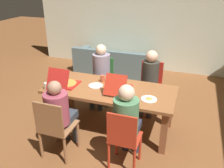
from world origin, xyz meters
The scene contains 18 objects.
ground_plane centered at (0.00, 0.00, 0.00)m, with size 20.00×20.00×0.00m, color brown.
back_wall centered at (0.00, 3.16, 1.42)m, with size 6.59×0.12×2.84m, color silver.
dining_table centered at (0.00, 0.00, 0.65)m, with size 2.14×0.94×0.75m.
chair_0 centered at (-0.47, 0.88, 0.50)m, with size 0.40×0.39×0.94m.
person_0 centered at (-0.47, 0.75, 0.73)m, with size 0.35×0.55×1.25m.
chair_1 centered at (0.50, -0.88, 0.52)m, with size 0.40×0.38×0.92m.
person_1 centered at (0.50, -0.74, 0.73)m, with size 0.33×0.53×1.24m.
chair_2 centered at (-0.47, -0.96, 0.52)m, with size 0.45×0.45×0.94m.
person_2 centered at (-0.47, -0.81, 0.69)m, with size 0.34×0.54×1.17m.
chair_3 centered at (0.50, 0.94, 0.51)m, with size 0.44×0.38×0.94m.
person_3 centered at (0.50, 0.79, 0.71)m, with size 0.31×0.52×1.21m.
pizza_box_0 centered at (0.16, 0.00, 0.80)m, with size 0.34×0.52×0.33m.
pizza_box_1 centered at (-0.74, -0.16, 0.80)m, with size 0.37×0.53×0.36m.
plate_0 centered at (-0.26, 0.01, 0.76)m, with size 0.24×0.24×0.01m.
plate_1 centered at (0.68, -0.16, 0.76)m, with size 0.24×0.24×0.03m.
drinking_glass_0 centered at (-0.97, -0.37, 0.81)m, with size 0.07×0.07×0.11m, color silver.
drinking_glass_1 centered at (-0.22, 0.23, 0.81)m, with size 0.08×0.08×0.12m, color #B44E32.
couch centered at (-0.80, 2.47, 0.26)m, with size 2.12×0.82×0.70m.
Camera 1 is at (1.19, -3.27, 2.42)m, focal length 37.68 mm.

